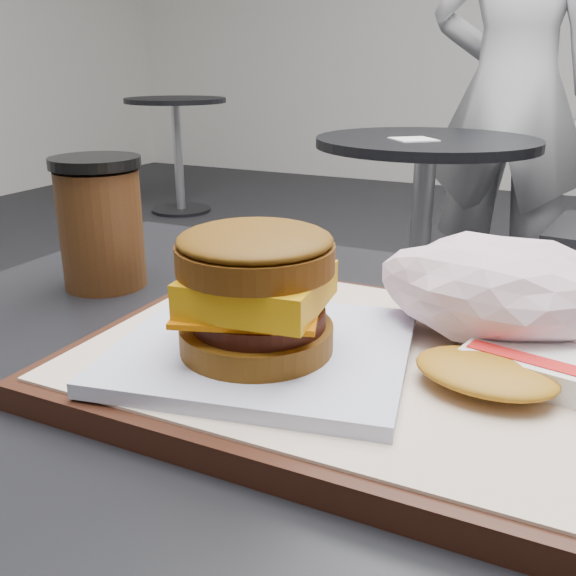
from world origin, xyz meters
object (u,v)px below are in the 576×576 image
at_px(customer_table, 332,572).
at_px(patron, 512,93).
at_px(breakfast_sandwich, 259,305).
at_px(coffee_cup, 101,223).
at_px(neighbor_table, 423,200).
at_px(crumpled_wrapper, 497,288).
at_px(hash_brown, 517,369).
at_px(serving_tray, 358,365).

bearing_deg(customer_table, patron, 94.71).
relative_size(breakfast_sandwich, coffee_cup, 1.76).
bearing_deg(customer_table, neighbor_table, 101.98).
distance_m(customer_table, patron, 2.23).
xyz_separation_m(crumpled_wrapper, patron, (-0.28, 2.14, 0.04)).
height_order(breakfast_sandwich, coffee_cup, coffee_cup).
bearing_deg(breakfast_sandwich, hash_brown, 13.98).
relative_size(crumpled_wrapper, patron, 0.09).
bearing_deg(serving_tray, breakfast_sandwich, -142.61).
distance_m(customer_table, crumpled_wrapper, 0.27).
height_order(crumpled_wrapper, patron, patron).
distance_m(breakfast_sandwich, hash_brown, 0.17).
bearing_deg(breakfast_sandwich, patron, 93.69).
relative_size(serving_tray, coffee_cup, 3.05).
xyz_separation_m(breakfast_sandwich, patron, (-0.15, 2.26, 0.04)).
xyz_separation_m(customer_table, serving_tray, (0.02, -0.01, 0.20)).
relative_size(serving_tray, crumpled_wrapper, 2.36).
distance_m(hash_brown, neighbor_table, 1.75).
distance_m(customer_table, neighbor_table, 1.69).
height_order(serving_tray, crumpled_wrapper, crumpled_wrapper).
relative_size(hash_brown, patron, 0.07).
bearing_deg(breakfast_sandwich, crumpled_wrapper, 40.06).
bearing_deg(patron, crumpled_wrapper, 98.83).
bearing_deg(serving_tray, crumpled_wrapper, 41.81).
relative_size(customer_table, breakfast_sandwich, 3.65).
bearing_deg(hash_brown, patron, 97.78).
xyz_separation_m(serving_tray, neighbor_table, (-0.37, 1.66, -0.23)).
height_order(hash_brown, coffee_cup, coffee_cup).
bearing_deg(neighbor_table, hash_brown, -74.16).
distance_m(hash_brown, crumpled_wrapper, 0.08).
height_order(hash_brown, patron, patron).
height_order(crumpled_wrapper, coffee_cup, coffee_cup).
distance_m(customer_table, hash_brown, 0.25).
distance_m(serving_tray, crumpled_wrapper, 0.11).
bearing_deg(breakfast_sandwich, coffee_cup, 152.98).
xyz_separation_m(hash_brown, coffee_cup, (-0.39, 0.08, 0.03)).
bearing_deg(neighbor_table, crumpled_wrapper, -74.33).
height_order(coffee_cup, patron, patron).
bearing_deg(patron, coffee_cup, 89.06).
bearing_deg(patron, serving_tray, 96.61).
xyz_separation_m(breakfast_sandwich, neighbor_table, (-0.31, 1.70, -0.28)).
relative_size(customer_table, coffee_cup, 6.41).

